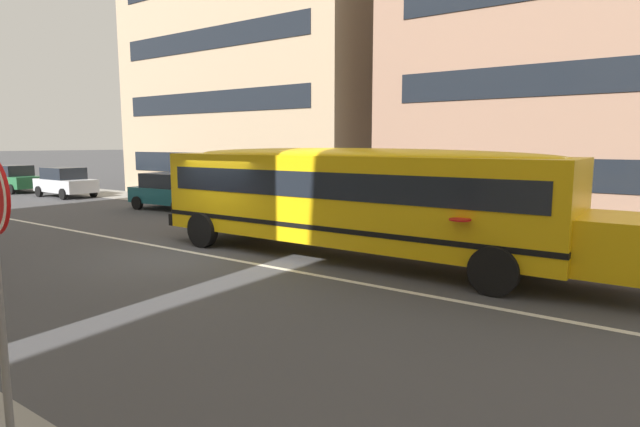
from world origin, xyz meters
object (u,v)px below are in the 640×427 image
at_px(parked_car_teal_by_hydrant, 170,191).
at_px(parked_car_green_near_corner, 14,178).
at_px(parked_car_silver_mid_block, 65,182).
at_px(school_bus, 356,194).

distance_m(parked_car_teal_by_hydrant, parked_car_green_near_corner, 14.59).
xyz_separation_m(parked_car_silver_mid_block, parked_car_teal_by_hydrant, (9.24, -0.09, 0.00)).
bearing_deg(parked_car_green_near_corner, parked_car_teal_by_hydrant, -2.08).
relative_size(parked_car_silver_mid_block, parked_car_green_near_corner, 0.98).
distance_m(school_bus, parked_car_green_near_corner, 26.91).
distance_m(parked_car_silver_mid_block, parked_car_green_near_corner, 5.36).
relative_size(school_bus, parked_car_silver_mid_block, 3.28).
distance_m(school_bus, parked_car_teal_by_hydrant, 12.66).
xyz_separation_m(school_bus, parked_car_teal_by_hydrant, (-12.08, 3.67, -0.86)).
distance_m(parked_car_silver_mid_block, parked_car_teal_by_hydrant, 9.24).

